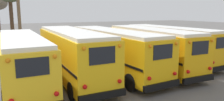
# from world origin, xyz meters

# --- Properties ---
(ground_plane) EXTENTS (160.00, 160.00, 0.00)m
(ground_plane) POSITION_xyz_m (0.00, 0.00, 0.00)
(ground_plane) COLOR #5B5956
(school_bus_0) EXTENTS (2.51, 10.66, 3.13)m
(school_bus_0) POSITION_xyz_m (-6.34, -0.05, 1.71)
(school_bus_0) COLOR yellow
(school_bus_0) RESTS_ON ground
(school_bus_1) EXTENTS (2.59, 10.34, 3.34)m
(school_bus_1) POSITION_xyz_m (-3.17, -0.04, 1.81)
(school_bus_1) COLOR yellow
(school_bus_1) RESTS_ON ground
(school_bus_2) EXTENTS (3.13, 10.98, 3.23)m
(school_bus_2) POSITION_xyz_m (0.00, -0.01, 1.77)
(school_bus_2) COLOR #EAAA0F
(school_bus_2) RESTS_ON ground
(school_bus_3) EXTENTS (2.69, 10.28, 3.26)m
(school_bus_3) POSITION_xyz_m (3.17, -0.38, 1.78)
(school_bus_3) COLOR #E5A00C
(school_bus_3) RESTS_ON ground
(school_bus_4) EXTENTS (2.89, 10.82, 3.19)m
(school_bus_4) POSITION_xyz_m (6.34, 1.03, 1.74)
(school_bus_4) COLOR #E5A00C
(school_bus_4) RESTS_ON ground
(utility_pole) EXTENTS (1.80, 0.36, 8.77)m
(utility_pole) POSITION_xyz_m (-5.49, 12.15, 4.49)
(utility_pole) COLOR brown
(utility_pole) RESTS_ON ground
(fence_line) EXTENTS (20.74, 0.06, 1.42)m
(fence_line) POSITION_xyz_m (-0.00, 7.33, 1.00)
(fence_line) COLOR #939399
(fence_line) RESTS_ON ground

